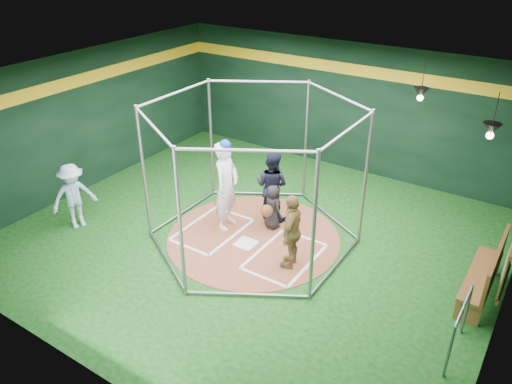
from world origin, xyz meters
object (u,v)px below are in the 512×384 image
Objects in this scene: visitor_leopard at (292,231)px; dugout_bench at (487,271)px; batter_figure at (226,185)px; umpire at (272,186)px.

dugout_bench is at bearing 95.18° from visitor_leopard.
visitor_leopard is at bearing -162.58° from dugout_bench.
dugout_bench is at bearing 6.09° from batter_figure.
dugout_bench is (5.41, 0.58, -0.48)m from batter_figure.
batter_figure is 1.28× the size of umpire.
batter_figure is 2.03m from visitor_leopard.
umpire is at bearing 176.38° from dugout_bench.
visitor_leopard is 0.96× the size of umpire.
visitor_leopard reaches higher than dugout_bench.
batter_figure reaches higher than umpire.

